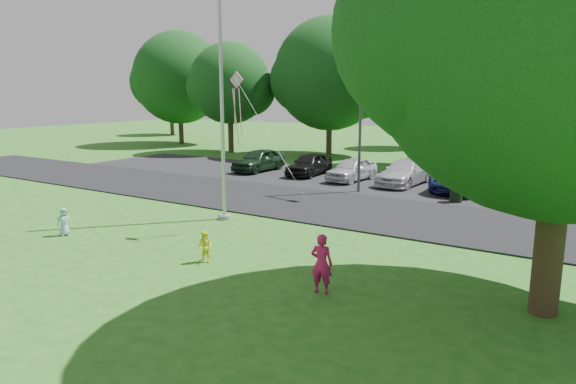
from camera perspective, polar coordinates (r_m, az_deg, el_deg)
The scene contains 14 objects.
ground at distance 14.24m, azimuth -8.84°, elevation -8.95°, with size 120.00×120.00×0.00m, color #25671B.
park_road at distance 21.54m, azimuth 7.03°, elevation -1.93°, with size 60.00×6.00×0.06m, color black.
parking_strip at distance 27.45m, azimuth 12.84°, elevation 0.69°, with size 42.00×7.00×0.06m, color black.
flagpole at distance 19.48m, azimuth -7.34°, elevation 8.99°, with size 0.50×0.50×10.00m.
street_lamp at distance 24.68m, azimuth 8.58°, elevation 9.13°, with size 1.88×0.59×6.76m.
trash_can at distance 23.81m, azimuth 18.19°, elevation -0.09°, with size 0.58×0.58×0.92m.
big_tree at distance 12.14m, azimuth 28.59°, elevation 17.07°, with size 9.47×8.85×11.03m.
tree_row at distance 35.04m, azimuth 20.66°, elevation 11.79°, with size 64.35×11.94×10.88m.
horizon_trees at distance 44.17m, azimuth 26.33°, elevation 9.24°, with size 77.46×7.20×7.02m.
parked_cars at distance 27.14m, azimuth 14.56°, elevation 1.99°, with size 20.32×5.35×1.44m.
woman at distance 12.59m, azimuth 3.75°, elevation -7.94°, with size 0.55×0.36×1.50m, color #C71A56.
child_yellow at distance 14.99m, azimuth -9.21°, elevation -6.06°, with size 0.45×0.35×0.93m, color #F9FF28.
child_blue at distance 19.14m, azimuth -23.62°, elevation -3.06°, with size 0.47×0.30×0.96m, color #84C1CB.
kite at distance 17.39m, azimuth -5.52°, elevation 10.55°, with size 5.42×3.65×3.82m.
Camera 1 is at (8.88, -10.03, 4.84)m, focal length 32.00 mm.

